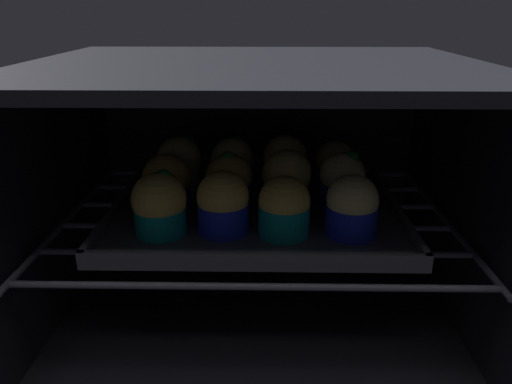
{
  "coord_description": "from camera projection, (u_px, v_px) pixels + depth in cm",
  "views": [
    {
      "loc": [
        1.15,
        -42.24,
        42.12
      ],
      "look_at": [
        0.0,
        21.46,
        17.53
      ],
      "focal_mm": 33.84,
      "sensor_mm": 36.0,
      "label": 1
    }
  ],
  "objects": [
    {
      "name": "muffin_row0_col0",
      "position": [
        160.0,
        205.0,
        0.6
      ],
      "size": [
        6.89,
        6.89,
        8.28
      ],
      "color": "#0C8C84",
      "rests_on": "baking_tray"
    },
    {
      "name": "muffin_row1_col1",
      "position": [
        229.0,
        183.0,
        0.68
      ],
      "size": [
        6.62,
        6.62,
        8.27
      ],
      "color": "#1928B7",
      "rests_on": "baking_tray"
    },
    {
      "name": "muffin_row1_col0",
      "position": [
        167.0,
        183.0,
        0.68
      ],
      "size": [
        6.87,
        6.87,
        8.0
      ],
      "color": "#1928B7",
      "rests_on": "baking_tray"
    },
    {
      "name": "muffin_row2_col1",
      "position": [
        233.0,
        164.0,
        0.76
      ],
      "size": [
        6.59,
        6.59,
        8.2
      ],
      "color": "#0C8C84",
      "rests_on": "baking_tray"
    },
    {
      "name": "oven_cavity",
      "position": [
        257.0,
        184.0,
        0.73
      ],
      "size": [
        59.0,
        47.0,
        37.0
      ],
      "color": "black",
      "rests_on": "ground"
    },
    {
      "name": "muffin_row1_col2",
      "position": [
        287.0,
        180.0,
        0.68
      ],
      "size": [
        6.93,
        6.93,
        8.44
      ],
      "color": "red",
      "rests_on": "baking_tray"
    },
    {
      "name": "baking_tray",
      "position": [
        256.0,
        210.0,
        0.69
      ],
      "size": [
        40.17,
        32.05,
        2.2
      ],
      "color": "#4C4C51",
      "rests_on": "oven_rack"
    },
    {
      "name": "muffin_row0_col1",
      "position": [
        223.0,
        203.0,
        0.6
      ],
      "size": [
        6.58,
        6.58,
        8.06
      ],
      "color": "#1928B7",
      "rests_on": "baking_tray"
    },
    {
      "name": "muffin_row2_col3",
      "position": [
        335.0,
        167.0,
        0.75
      ],
      "size": [
        6.43,
        6.43,
        7.69
      ],
      "color": "#1928B7",
      "rests_on": "baking_tray"
    },
    {
      "name": "muffin_row0_col2",
      "position": [
        284.0,
        208.0,
        0.6
      ],
      "size": [
        6.46,
        6.46,
        7.63
      ],
      "color": "#0C8C84",
      "rests_on": "baking_tray"
    },
    {
      "name": "muffin_row2_col0",
      "position": [
        179.0,
        164.0,
        0.76
      ],
      "size": [
        6.95,
        6.95,
        8.17
      ],
      "color": "silver",
      "rests_on": "baking_tray"
    },
    {
      "name": "muffin_row1_col3",
      "position": [
        342.0,
        182.0,
        0.68
      ],
      "size": [
        6.43,
        6.43,
        8.54
      ],
      "color": "#1928B7",
      "rests_on": "baking_tray"
    },
    {
      "name": "muffin_row0_col3",
      "position": [
        352.0,
        207.0,
        0.6
      ],
      "size": [
        6.43,
        6.43,
        7.86
      ],
      "color": "#1928B7",
      "rests_on": "baking_tray"
    },
    {
      "name": "muffin_row2_col2",
      "position": [
        285.0,
        163.0,
        0.75
      ],
      "size": [
        6.75,
        6.75,
        8.52
      ],
      "color": "#1928B7",
      "rests_on": "baking_tray"
    },
    {
      "name": "oven_rack",
      "position": [
        256.0,
        216.0,
        0.7
      ],
      "size": [
        54.8,
        42.0,
        0.8
      ],
      "color": "#51515B",
      "rests_on": "oven_cavity"
    }
  ]
}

